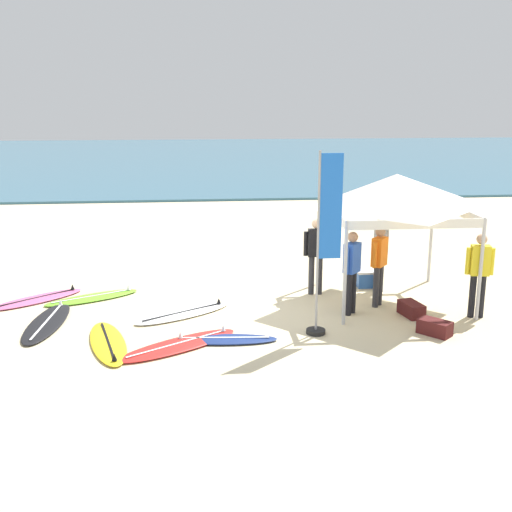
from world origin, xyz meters
TOP-DOWN VIEW (x-y plane):
  - ground_plane at (0.00, 0.00)m, footprint 80.00×80.00m
  - sea at (0.00, 31.90)m, footprint 80.00×36.00m
  - canopy_tent at (3.02, 0.40)m, footprint 2.81×2.81m
  - surfboard_white at (-1.44, -0.12)m, footprint 2.13×1.62m
  - surfboard_yellow at (-2.76, -1.58)m, footprint 1.12×2.28m
  - surfboard_black at (-4.08, -0.40)m, footprint 0.81×2.38m
  - surfboard_pink at (-4.63, 1.11)m, footprint 2.02×1.77m
  - surfboard_navy at (-0.69, -1.60)m, footprint 1.96×0.66m
  - surfboard_red at (-1.50, -1.79)m, footprint 2.37×1.86m
  - surfboard_lime at (-3.44, 1.11)m, footprint 2.10×1.44m
  - person_grey at (2.97, 1.14)m, footprint 0.24×0.55m
  - person_orange at (2.63, 0.08)m, footprint 0.40×0.45m
  - person_black at (1.48, 1.01)m, footprint 0.55×0.25m
  - person_blue at (1.95, -0.36)m, footprint 0.40×0.43m
  - person_yellow at (4.41, -0.79)m, footprint 0.54×0.29m
  - banner_flag at (1.16, -1.38)m, footprint 0.60×0.36m
  - gear_bag_near_tent at (3.24, -1.64)m, footprint 0.64×0.66m
  - gear_bag_by_pole at (3.14, -0.60)m, footprint 0.44×0.65m
  - cooler_box at (2.79, 1.45)m, footprint 0.50×0.36m

SIDE VIEW (x-z plane):
  - ground_plane at x=0.00m, z-range 0.00..0.00m
  - surfboard_red at x=-1.50m, z-range -0.06..0.13m
  - surfboard_black at x=-4.08m, z-range -0.06..0.13m
  - surfboard_yellow at x=-2.76m, z-range -0.06..0.13m
  - surfboard_white at x=-1.44m, z-range -0.06..0.13m
  - surfboard_pink at x=-4.63m, z-range -0.06..0.13m
  - surfboard_lime at x=-3.44m, z-range -0.06..0.13m
  - surfboard_navy at x=-0.69m, z-range -0.06..0.13m
  - sea at x=0.00m, z-range 0.00..0.10m
  - gear_bag_near_tent at x=3.24m, z-range 0.00..0.28m
  - gear_bag_by_pole at x=3.14m, z-range 0.00..0.28m
  - cooler_box at x=2.79m, z-range 0.00..0.39m
  - person_grey at x=2.97m, z-range 0.13..1.84m
  - person_orange at x=2.63m, z-range 0.13..1.84m
  - person_black at x=1.48m, z-range 0.13..1.84m
  - person_blue at x=1.95m, z-range 0.13..1.84m
  - person_yellow at x=4.41m, z-range 0.13..1.84m
  - banner_flag at x=1.16m, z-range -0.13..3.27m
  - canopy_tent at x=3.02m, z-range 1.01..3.76m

